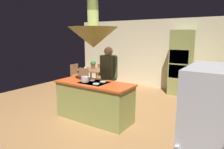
{
  "coord_description": "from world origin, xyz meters",
  "views": [
    {
      "loc": [
        2.83,
        -3.74,
        1.97
      ],
      "look_at": [
        0.1,
        0.4,
        1.0
      ],
      "focal_mm": 32.17,
      "sensor_mm": 36.0,
      "label": 1
    }
  ],
  "objects": [
    {
      "name": "oven_tower",
      "position": [
        1.1,
        3.04,
        1.07
      ],
      "size": [
        0.66,
        0.62,
        2.14
      ],
      "color": "#8C934C",
      "rests_on": "ground"
    },
    {
      "name": "potted_plant_on_table",
      "position": [
        -1.79,
        1.99,
        0.93
      ],
      "size": [
        0.2,
        0.2,
        0.3
      ],
      "color": "#99382D",
      "rests_on": "dining_table"
    },
    {
      "name": "chair_at_corner",
      "position": [
        -2.56,
        1.9,
        0.5
      ],
      "size": [
        0.4,
        0.4,
        0.87
      ],
      "rotation": [
        0.0,
        0.0,
        1.57
      ],
      "color": "brown",
      "rests_on": "ground"
    },
    {
      "name": "ground",
      "position": [
        0.0,
        0.0,
        0.0
      ],
      "size": [
        8.16,
        8.16,
        0.0
      ],
      "primitive_type": "plane",
      "color": "#9E7042"
    },
    {
      "name": "cooking_pot_on_cooktop",
      "position": [
        -0.16,
        -0.33,
        0.98
      ],
      "size": [
        0.18,
        0.18,
        0.12
      ],
      "primitive_type": "cylinder",
      "color": "#B2B2B7",
      "rests_on": "kitchen_island"
    },
    {
      "name": "kitchen_island",
      "position": [
        0.0,
        -0.2,
        0.46
      ],
      "size": [
        1.87,
        0.76,
        0.92
      ],
      "color": "#8C934C",
      "rests_on": "ground"
    },
    {
      "name": "chair_by_back_wall",
      "position": [
        -1.7,
        2.54,
        0.5
      ],
      "size": [
        0.4,
        0.4,
        0.87
      ],
      "rotation": [
        0.0,
        0.0,
        3.14
      ],
      "color": "brown",
      "rests_on": "ground"
    },
    {
      "name": "range_hood",
      "position": [
        0.0,
        -0.2,
        1.95
      ],
      "size": [
        1.1,
        1.1,
        1.0
      ],
      "color": "#8C934C"
    },
    {
      "name": "cup_on_table",
      "position": [
        -1.92,
        1.69,
        0.81
      ],
      "size": [
        0.07,
        0.07,
        0.09
      ],
      "primitive_type": "cylinder",
      "color": "white",
      "rests_on": "dining_table"
    },
    {
      "name": "pendant_light_over_table",
      "position": [
        -1.7,
        1.9,
        1.86
      ],
      "size": [
        0.32,
        0.32,
        0.82
      ],
      "color": "#E0B266"
    },
    {
      "name": "chair_facing_island",
      "position": [
        -1.7,
        1.26,
        0.5
      ],
      "size": [
        0.4,
        0.4,
        0.87
      ],
      "color": "brown",
      "rests_on": "ground"
    },
    {
      "name": "dining_table",
      "position": [
        -1.7,
        1.9,
        0.65
      ],
      "size": [
        0.96,
        0.83,
        0.76
      ],
      "color": "brown",
      "rests_on": "ground"
    },
    {
      "name": "wall_back",
      "position": [
        0.0,
        3.45,
        1.27
      ],
      "size": [
        6.8,
        0.1,
        2.55
      ],
      "primitive_type": "cube",
      "color": "beige",
      "rests_on": "ground"
    },
    {
      "name": "person_at_island",
      "position": [
        -0.04,
        0.45,
        0.97
      ],
      "size": [
        0.53,
        0.23,
        1.69
      ],
      "color": "tan",
      "rests_on": "ground"
    }
  ]
}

